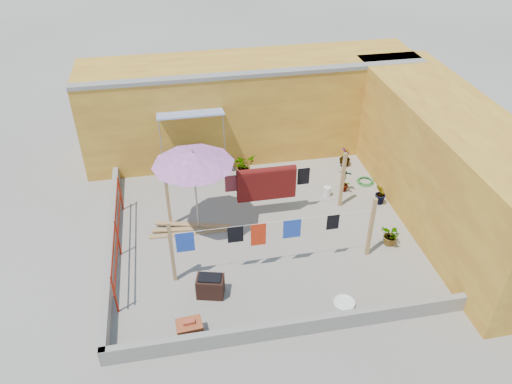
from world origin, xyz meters
The scene contains 21 objects.
ground centered at (0.00, 0.00, 0.00)m, with size 80.00×80.00×0.00m, color #9E998E.
wall_back centered at (0.50, 4.69, 1.61)m, with size 11.00×3.27×3.21m.
wall_right centered at (5.20, 0.00, 1.60)m, with size 2.40×9.00×3.20m, color gold.
parapet_front centered at (0.00, -3.58, 0.22)m, with size 8.30×0.16×0.44m, color gray.
parapet_left centered at (-4.08, 0.00, 0.22)m, with size 0.16×7.30×0.44m, color gray.
red_railing centered at (-3.85, -0.20, 0.72)m, with size 0.05×4.20×1.10m.
clothesline_rig centered at (0.18, 0.54, 1.03)m, with size 5.09×2.35×1.80m.
patio_umbrella centered at (-1.74, 0.43, 2.31)m, with size 2.73×2.73×2.58m.
outdoor_table centered at (-1.79, 3.20, 0.64)m, with size 1.66×1.15×0.71m.
brick_stack centered at (-2.27, -3.20, 0.21)m, with size 0.59×0.45×0.49m.
lumber_pile centered at (-1.97, 0.42, 0.07)m, with size 2.27×0.70×0.14m.
brazier centered at (-1.69, -2.06, 0.28)m, with size 0.72×0.57×0.57m.
white_basin centered at (1.35, -2.96, 0.05)m, with size 0.52×0.52×0.09m.
water_jug_a centered at (3.70, 0.69, 0.13)m, with size 0.19×0.19×0.30m.
water_jug_b centered at (2.28, 1.35, 0.16)m, with size 0.23×0.23×0.36m.
green_hose centered at (3.70, 1.82, 0.04)m, with size 0.54×0.54×0.08m.
plant_back_a centered at (-0.04, 2.94, 0.38)m, with size 0.69×0.60×0.77m, color #215217.
plant_back_b centered at (3.37, 2.92, 0.32)m, with size 0.36×0.36×0.64m, color #215217.
plant_right_a centered at (2.87, 1.50, 0.41)m, with size 0.43×0.29×0.82m, color #215217.
plant_right_b centered at (3.69, 0.64, 0.36)m, with size 0.40×0.32×0.72m, color #215217.
plant_right_c centered at (3.26, -1.15, 0.30)m, with size 0.55×0.47×0.61m, color #215217.
Camera 1 is at (-2.19, -10.50, 8.89)m, focal length 35.00 mm.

